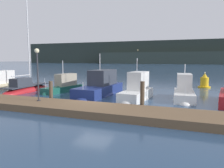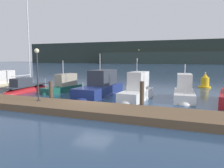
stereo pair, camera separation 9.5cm
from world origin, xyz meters
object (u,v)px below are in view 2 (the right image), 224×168
motorboat_berth_5 (100,90)px  dock_lamppost (37,66)px  sailboat_berth_3 (27,90)px  motorboat_berth_4 (63,89)px  channel_buoy (205,82)px  motorboat_berth_7 (184,95)px  motorboat_berth_6 (137,95)px

motorboat_berth_5 → dock_lamppost: dock_lamppost is taller
sailboat_berth_3 → dock_lamppost: 8.63m
motorboat_berth_4 → channel_buoy: bearing=31.9°
motorboat_berth_5 → channel_buoy: bearing=42.6°
motorboat_berth_5 → motorboat_berth_7: bearing=-0.3°
sailboat_berth_3 → dock_lamppost: size_ratio=2.80×
motorboat_berth_5 → channel_buoy: 12.79m
motorboat_berth_7 → motorboat_berth_4: bearing=179.0°
sailboat_berth_3 → motorboat_berth_6: bearing=-1.1°
motorboat_berth_7 → sailboat_berth_3: bearing=-176.1°
motorboat_berth_6 → motorboat_berth_4: bearing=169.6°
channel_buoy → dock_lamppost: bearing=-126.1°
motorboat_berth_4 → motorboat_berth_6: bearing=-10.4°
motorboat_berth_6 → motorboat_berth_5: bearing=161.3°
motorboat_berth_5 → motorboat_berth_7: motorboat_berth_5 is taller
motorboat_berth_4 → dock_lamppost: bearing=-69.9°
motorboat_berth_4 → dock_lamppost: dock_lamppost is taller
motorboat_berth_4 → motorboat_berth_7: motorboat_berth_4 is taller
motorboat_berth_7 → motorboat_berth_5: bearing=179.7°
channel_buoy → dock_lamppost: 19.00m
motorboat_berth_4 → dock_lamppost: (2.47, -6.77, 2.61)m
motorboat_berth_6 → channel_buoy: motorboat_berth_6 is taller
sailboat_berth_3 → channel_buoy: bearing=29.5°
sailboat_berth_3 → channel_buoy: 19.77m
sailboat_berth_3 → channel_buoy: sailboat_berth_3 is taller
motorboat_berth_5 → motorboat_berth_7: (7.55, -0.03, -0.05)m
motorboat_berth_5 → dock_lamppost: 7.23m
motorboat_berth_5 → motorboat_berth_6: size_ratio=1.41×
dock_lamppost → motorboat_berth_4: bearing=110.1°
motorboat_berth_4 → channel_buoy: (13.60, 8.47, 0.40)m
motorboat_berth_5 → channel_buoy: (9.41, 8.65, 0.22)m
motorboat_berth_4 → motorboat_berth_6: (8.08, -1.49, 0.13)m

